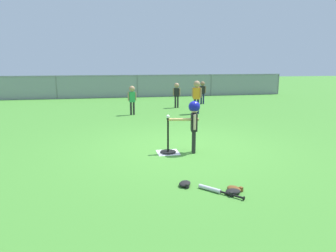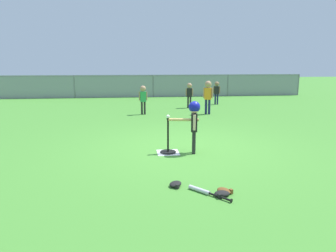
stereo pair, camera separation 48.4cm
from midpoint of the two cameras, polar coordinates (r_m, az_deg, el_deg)
name	(u,v)px [view 1 (the left image)]	position (r m, az deg, el deg)	size (l,w,h in m)	color
ground_plane	(183,147)	(6.64, 0.74, -3.96)	(60.00, 60.00, 0.00)	#478C33
home_plate	(168,152)	(6.26, -2.22, -4.92)	(0.44, 0.44, 0.01)	white
batting_tee	(168,147)	(6.23, -2.23, -3.95)	(0.32, 0.32, 0.70)	black
baseball_on_tee	(168,117)	(6.09, -2.28, 1.74)	(0.07, 0.07, 0.07)	white
batter_child	(194,116)	(6.10, 2.49, 1.81)	(0.62, 0.30, 1.05)	#262626
fielder_near_right	(177,92)	(12.31, 0.48, 6.32)	(0.29, 0.20, 0.99)	#262626
fielder_near_left	(132,96)	(10.72, -7.94, 5.45)	(0.30, 0.20, 1.00)	#262626
fielder_deep_left	(197,93)	(10.86, 4.04, 6.17)	(0.32, 0.23, 1.16)	#191E4C
fielder_deep_right	(203,89)	(13.49, 5.37, 6.73)	(0.27, 0.19, 0.98)	#191E4C
spare_bat_silver	(214,190)	(4.45, 5.41, -11.72)	(0.50, 0.56, 0.06)	silver
glove_by_plate	(185,184)	(4.63, 0.11, -10.65)	(0.26, 0.27, 0.07)	black
glove_near_bats	(234,189)	(4.50, 9.11, -11.44)	(0.24, 0.27, 0.07)	brown
glove_tossed_aside	(233,192)	(4.41, 8.79, -11.95)	(0.24, 0.20, 0.07)	black
outfield_fence	(137,85)	(16.20, -6.53, 7.48)	(16.06, 0.06, 1.15)	slate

